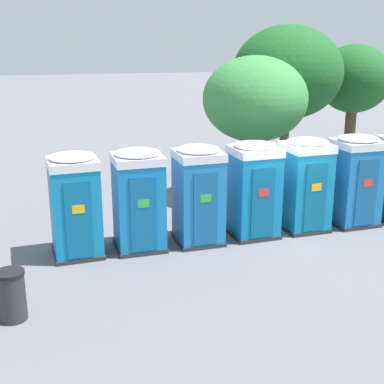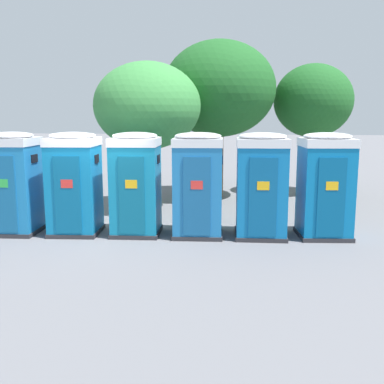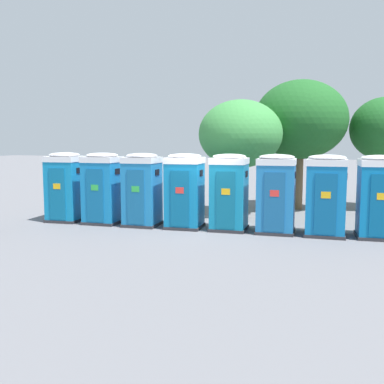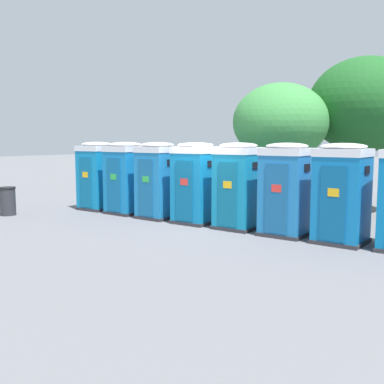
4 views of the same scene
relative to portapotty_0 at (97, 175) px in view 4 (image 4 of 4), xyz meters
name	(u,v)px [view 4 (image 4 of 4)]	position (x,y,z in m)	size (l,w,h in m)	color
ground_plane	(217,225)	(5.36, 0.38, -1.28)	(120.00, 120.00, 0.00)	slate
portapotty_0	(97,175)	(0.00, 0.00, 0.00)	(1.28, 1.30, 2.54)	#2D2D33
portapotty_1	(126,178)	(1.53, 0.06, 0.00)	(1.27, 1.26, 2.54)	#2D2D33
portapotty_2	(158,180)	(3.07, 0.12, 0.00)	(1.23, 1.27, 2.54)	#2D2D33
portapotty_3	(195,183)	(4.60, 0.24, 0.00)	(1.29, 1.29, 2.54)	#2D2D33
portapotty_4	(238,185)	(6.13, 0.38, 0.00)	(1.25, 1.27, 2.54)	#2D2D33
portapotty_5	(286,189)	(7.66, 0.44, 0.00)	(1.30, 1.28, 2.54)	#2D2D33
portapotty_6	(342,193)	(9.20, 0.51, 0.00)	(1.28, 1.25, 2.54)	#2D2D33
street_tree_0	(280,123)	(5.75, 3.46, 1.93)	(3.29, 3.29, 4.56)	brown
street_tree_2	(365,105)	(7.80, 5.77, 2.55)	(3.95, 3.95, 5.52)	brown
trash_can	(8,201)	(-1.31, -2.87, -0.79)	(0.56, 0.56, 0.99)	#2D2D33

